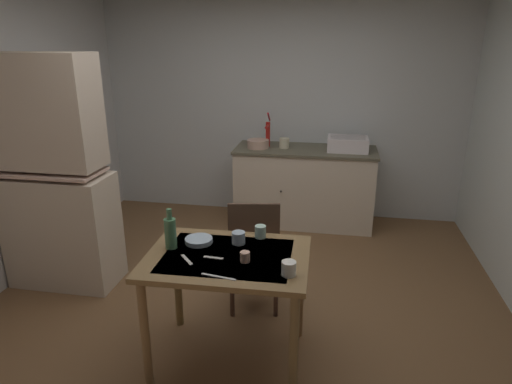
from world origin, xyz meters
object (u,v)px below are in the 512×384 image
at_px(mug_tall, 260,232).
at_px(hutch_cabinet, 56,183).
at_px(dining_table, 228,271).
at_px(chair_far_side, 254,254).
at_px(hand_pump, 268,132).
at_px(glass_bottle, 170,232).
at_px(sink_basin, 348,144).
at_px(mixing_bowl_counter, 258,144).
at_px(serving_bowl_wide, 199,240).

bearing_deg(mug_tall, hutch_cabinet, 165.95).
relative_size(dining_table, chair_far_side, 1.10).
bearing_deg(hand_pump, hutch_cabinet, -130.94).
bearing_deg(glass_bottle, mug_tall, 25.39).
distance_m(hand_pump, dining_table, 2.56).
xyz_separation_m(sink_basin, glass_bottle, (-1.16, -2.44, -0.08)).
distance_m(mixing_bowl_counter, chair_far_side, 1.90).
bearing_deg(hand_pump, sink_basin, -2.87).
relative_size(hand_pump, serving_bowl_wide, 2.10).
height_order(hand_pump, mixing_bowl_counter, hand_pump).
height_order(mixing_bowl_counter, dining_table, mixing_bowl_counter).
bearing_deg(mixing_bowl_counter, chair_far_side, -81.12).
bearing_deg(sink_basin, mug_tall, -105.69).
bearing_deg(dining_table, chair_far_side, 84.12).
height_order(hutch_cabinet, glass_bottle, hutch_cabinet).
relative_size(serving_bowl_wide, mug_tall, 2.18).
bearing_deg(mug_tall, serving_bowl_wide, -158.71).
relative_size(mixing_bowl_counter, glass_bottle, 0.91).
bearing_deg(dining_table, mixing_bowl_counter, 95.26).
bearing_deg(hutch_cabinet, serving_bowl_wide, -23.07).
height_order(hutch_cabinet, mug_tall, hutch_cabinet).
height_order(sink_basin, serving_bowl_wide, sink_basin).
xyz_separation_m(chair_far_side, glass_bottle, (-0.45, -0.56, 0.39)).
xyz_separation_m(mixing_bowl_counter, glass_bottle, (-0.16, -2.39, -0.05)).
relative_size(hutch_cabinet, glass_bottle, 7.28).
relative_size(sink_basin, dining_table, 0.42).
distance_m(mug_tall, glass_bottle, 0.61).
relative_size(sink_basin, mug_tall, 5.17).
distance_m(hutch_cabinet, dining_table, 1.84).
bearing_deg(glass_bottle, sink_basin, 64.58).
relative_size(hand_pump, mug_tall, 4.58).
bearing_deg(hutch_cabinet, chair_far_side, -5.17).
bearing_deg(serving_bowl_wide, glass_bottle, -145.36).
distance_m(sink_basin, hand_pump, 0.91).
relative_size(sink_basin, mixing_bowl_counter, 1.79).
distance_m(mixing_bowl_counter, dining_table, 2.46).
bearing_deg(mixing_bowl_counter, mug_tall, -79.74).
distance_m(mixing_bowl_counter, serving_bowl_wide, 2.29).
distance_m(sink_basin, serving_bowl_wide, 2.55).
xyz_separation_m(dining_table, chair_far_side, (0.06, 0.60, -0.17)).
bearing_deg(dining_table, glass_bottle, 173.80).
height_order(hutch_cabinet, dining_table, hutch_cabinet).
bearing_deg(serving_bowl_wide, chair_far_side, 57.11).
bearing_deg(sink_basin, mixing_bowl_counter, -177.13).
bearing_deg(hand_pump, glass_bottle, -95.94).
relative_size(hutch_cabinet, dining_table, 1.89).
distance_m(sink_basin, mug_tall, 2.27).
relative_size(hutch_cabinet, chair_far_side, 2.08).
bearing_deg(sink_basin, glass_bottle, -115.42).
relative_size(hand_pump, glass_bottle, 1.44).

